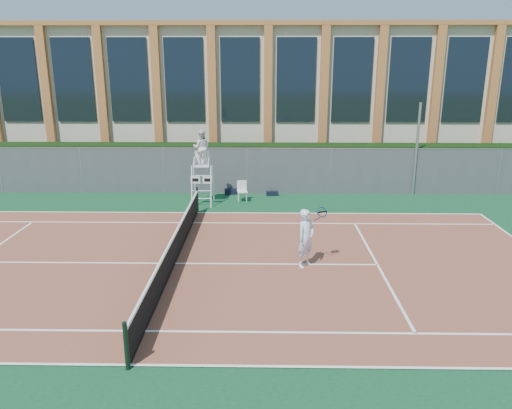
{
  "coord_description": "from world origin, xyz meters",
  "views": [
    {
      "loc": [
        2.83,
        -14.59,
        6.2
      ],
      "look_at": [
        2.53,
        3.0,
        1.12
      ],
      "focal_mm": 35.0,
      "sensor_mm": 36.0,
      "label": 1
    }
  ],
  "objects_px": {
    "umpire_chair": "(202,149)",
    "plastic_chair": "(242,189)",
    "steel_pole": "(416,150)",
    "tennis_player": "(306,238)"
  },
  "relations": [
    {
      "from": "umpire_chair",
      "to": "plastic_chair",
      "type": "distance_m",
      "value": 2.6
    },
    {
      "from": "tennis_player",
      "to": "steel_pole",
      "type": "bearing_deg",
      "value": 56.52
    },
    {
      "from": "steel_pole",
      "to": "tennis_player",
      "type": "bearing_deg",
      "value": -123.48
    },
    {
      "from": "steel_pole",
      "to": "tennis_player",
      "type": "height_order",
      "value": "steel_pole"
    },
    {
      "from": "plastic_chair",
      "to": "tennis_player",
      "type": "xyz_separation_m",
      "value": [
        2.31,
        -7.57,
        0.39
      ]
    },
    {
      "from": "plastic_chair",
      "to": "umpire_chair",
      "type": "bearing_deg",
      "value": -167.41
    },
    {
      "from": "umpire_chair",
      "to": "plastic_chair",
      "type": "xyz_separation_m",
      "value": [
        1.74,
        0.39,
        -1.89
      ]
    },
    {
      "from": "umpire_chair",
      "to": "plastic_chair",
      "type": "height_order",
      "value": "umpire_chair"
    },
    {
      "from": "plastic_chair",
      "to": "steel_pole",
      "type": "bearing_deg",
      "value": 8.83
    },
    {
      "from": "steel_pole",
      "to": "umpire_chair",
      "type": "distance_m",
      "value": 10.03
    }
  ]
}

